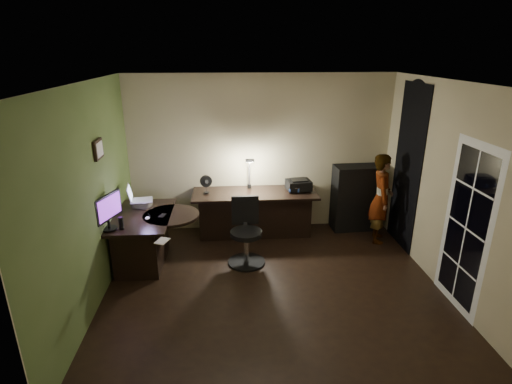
{
  "coord_description": "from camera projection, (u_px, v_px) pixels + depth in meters",
  "views": [
    {
      "loc": [
        -0.59,
        -4.66,
        3.05
      ],
      "look_at": [
        -0.15,
        1.05,
        1.0
      ],
      "focal_mm": 28.0,
      "sensor_mm": 36.0,
      "label": 1
    }
  ],
  "objects": [
    {
      "name": "person",
      "position": [
        381.0,
        198.0,
        6.54
      ],
      "size": [
        0.48,
        0.61,
        1.5
      ],
      "primitive_type": "imported",
      "rotation": [
        0.0,
        0.0,
        1.32
      ],
      "color": "#D8A88C",
      "rests_on": "floor"
    },
    {
      "name": "desk_left",
      "position": [
        145.0,
        239.0,
        5.96
      ],
      "size": [
        0.83,
        1.34,
        0.77
      ],
      "primitive_type": "cube",
      "rotation": [
        0.0,
        0.0,
        -0.01
      ],
      "color": "black",
      "rests_on": "floor"
    },
    {
      "name": "ceiling",
      "position": [
        276.0,
        82.0,
        4.53
      ],
      "size": [
        4.5,
        4.0,
        0.01
      ],
      "primitive_type": "cube",
      "color": "silver",
      "rests_on": "floor"
    },
    {
      "name": "wall_left",
      "position": [
        90.0,
        198.0,
        4.83
      ],
      "size": [
        0.01,
        4.0,
        2.7
      ],
      "primitive_type": "cube",
      "color": "tan",
      "rests_on": "floor"
    },
    {
      "name": "wall_right",
      "position": [
        447.0,
        189.0,
        5.15
      ],
      "size": [
        0.01,
        4.0,
        2.7
      ],
      "primitive_type": "cube",
      "color": "tan",
      "rests_on": "floor"
    },
    {
      "name": "desk_fan",
      "position": [
        206.0,
        184.0,
        6.59
      ],
      "size": [
        0.22,
        0.17,
        0.3
      ],
      "primitive_type": "cube",
      "rotation": [
        0.0,
        0.0,
        0.35
      ],
      "color": "black",
      "rests_on": "desk_right"
    },
    {
      "name": "french_door",
      "position": [
        466.0,
        228.0,
        4.74
      ],
      "size": [
        0.02,
        0.92,
        2.1
      ],
      "primitive_type": "cube",
      "color": "white",
      "rests_on": "floor"
    },
    {
      "name": "notepad",
      "position": [
        162.0,
        241.0,
        5.01
      ],
      "size": [
        0.2,
        0.23,
        0.01
      ],
      "primitive_type": "cube",
      "rotation": [
        0.0,
        0.0,
        -0.38
      ],
      "color": "silver",
      "rests_on": "desk_left"
    },
    {
      "name": "phone",
      "position": [
        162.0,
        216.0,
        5.77
      ],
      "size": [
        0.11,
        0.16,
        0.01
      ],
      "primitive_type": "cube",
      "rotation": [
        0.0,
        0.0,
        -0.29
      ],
      "color": "black",
      "rests_on": "desk_left"
    },
    {
      "name": "floor",
      "position": [
        273.0,
        287.0,
        5.45
      ],
      "size": [
        4.5,
        4.0,
        0.01
      ],
      "primitive_type": "cube",
      "color": "black",
      "rests_on": "ground"
    },
    {
      "name": "arched_doorway",
      "position": [
        407.0,
        168.0,
        6.25
      ],
      "size": [
        0.01,
        0.9,
        2.6
      ],
      "primitive_type": "cube",
      "color": "black",
      "rests_on": "floor"
    },
    {
      "name": "desk_right",
      "position": [
        255.0,
        214.0,
        6.84
      ],
      "size": [
        2.1,
        0.74,
        0.78
      ],
      "primitive_type": "cube",
      "rotation": [
        0.0,
        0.0,
        -0.01
      ],
      "color": "black",
      "rests_on": "floor"
    },
    {
      "name": "cabinet",
      "position": [
        355.0,
        198.0,
        7.04
      ],
      "size": [
        0.79,
        0.43,
        1.16
      ],
      "primitive_type": "cube",
      "rotation": [
        0.0,
        0.0,
        0.05
      ],
      "color": "black",
      "rests_on": "floor"
    },
    {
      "name": "framed_picture",
      "position": [
        98.0,
        149.0,
        5.09
      ],
      "size": [
        0.04,
        0.3,
        0.25
      ],
      "primitive_type": "cube",
      "color": "black",
      "rests_on": "wall_left"
    },
    {
      "name": "mouse",
      "position": [
        147.0,
        218.0,
        5.65
      ],
      "size": [
        0.08,
        0.1,
        0.04
      ],
      "primitive_type": "ellipsoid",
      "rotation": [
        0.0,
        0.0,
        -0.17
      ],
      "color": "silver",
      "rests_on": "desk_left"
    },
    {
      "name": "pen",
      "position": [
        149.0,
        215.0,
        5.8
      ],
      "size": [
        0.06,
        0.12,
        0.01
      ],
      "primitive_type": "cube",
      "rotation": [
        0.0,
        0.0,
        0.45
      ],
      "color": "black",
      "rests_on": "desk_left"
    },
    {
      "name": "office_chair",
      "position": [
        246.0,
        233.0,
        5.88
      ],
      "size": [
        0.57,
        0.57,
        1.0
      ],
      "primitive_type": "cube",
      "rotation": [
        0.0,
        0.0,
        0.01
      ],
      "color": "black",
      "rests_on": "floor"
    },
    {
      "name": "laptop_stand",
      "position": [
        142.0,
        204.0,
        6.09
      ],
      "size": [
        0.3,
        0.27,
        0.1
      ],
      "primitive_type": "cube",
      "rotation": [
        0.0,
        0.0,
        -0.33
      ],
      "color": "silver",
      "rests_on": "desk_left"
    },
    {
      "name": "desk_lamp",
      "position": [
        249.0,
        171.0,
        6.78
      ],
      "size": [
        0.23,
        0.3,
        0.58
      ],
      "primitive_type": "cube",
      "rotation": [
        0.0,
        0.0,
        -0.37
      ],
      "color": "black",
      "rests_on": "desk_right"
    },
    {
      "name": "speaker",
      "position": [
        121.0,
        223.0,
        5.33
      ],
      "size": [
        0.07,
        0.07,
        0.17
      ],
      "primitive_type": "cylinder",
      "rotation": [
        0.0,
        0.0,
        0.06
      ],
      "color": "black",
      "rests_on": "desk_left"
    },
    {
      "name": "laptop",
      "position": [
        141.0,
        193.0,
        6.03
      ],
      "size": [
        0.39,
        0.38,
        0.24
      ],
      "primitive_type": "cube",
      "rotation": [
        0.0,
        0.0,
        0.16
      ],
      "color": "silver",
      "rests_on": "laptop_stand"
    },
    {
      "name": "wall_front",
      "position": [
        305.0,
        281.0,
        3.11
      ],
      "size": [
        4.5,
        0.01,
        2.7
      ],
      "primitive_type": "cube",
      "color": "tan",
      "rests_on": "floor"
    },
    {
      "name": "printer",
      "position": [
        299.0,
        184.0,
        6.77
      ],
      "size": [
        0.43,
        0.36,
        0.18
      ],
      "primitive_type": "cube",
      "rotation": [
        0.0,
        0.0,
        0.12
      ],
      "color": "black",
      "rests_on": "desk_right"
    },
    {
      "name": "headphones",
      "position": [
        294.0,
        190.0,
        6.63
      ],
      "size": [
        0.2,
        0.12,
        0.09
      ],
      "primitive_type": "cube",
      "rotation": [
        0.0,
        0.0,
        -0.26
      ],
      "color": "#284C9F",
      "rests_on": "desk_right"
    },
    {
      "name": "wall_back",
      "position": [
        260.0,
        154.0,
        6.87
      ],
      "size": [
        4.5,
        0.01,
        2.7
      ],
      "primitive_type": "cube",
      "color": "tan",
      "rests_on": "floor"
    },
    {
      "name": "green_wall_overlay",
      "position": [
        91.0,
        198.0,
        4.83
      ],
      "size": [
        0.0,
        4.0,
        2.7
      ],
      "primitive_type": "cube",
      "color": "#4C612D",
      "rests_on": "floor"
    },
    {
      "name": "monitor",
      "position": [
        108.0,
        217.0,
        5.3
      ],
      "size": [
        0.28,
        0.54,
        0.35
      ],
      "primitive_type": "cube",
      "rotation": [
        0.0,
        0.0,
        -0.34
      ],
      "color": "black",
      "rests_on": "desk_left"
    }
  ]
}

